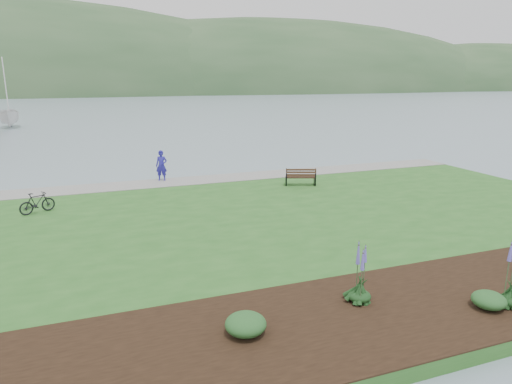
# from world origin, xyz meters

# --- Properties ---
(ground) EXTENTS (600.00, 600.00, 0.00)m
(ground) POSITION_xyz_m (0.00, 0.00, 0.00)
(ground) COLOR gray
(ground) RESTS_ON ground
(lawn) EXTENTS (34.00, 20.00, 0.40)m
(lawn) POSITION_xyz_m (0.00, -2.00, 0.20)
(lawn) COLOR #255A20
(lawn) RESTS_ON ground
(shoreline_path) EXTENTS (34.00, 2.20, 0.03)m
(shoreline_path) POSITION_xyz_m (0.00, 6.90, 0.42)
(shoreline_path) COLOR gray
(shoreline_path) RESTS_ON lawn
(garden_bed) EXTENTS (24.00, 4.40, 0.04)m
(garden_bed) POSITION_xyz_m (3.00, -9.80, 0.42)
(garden_bed) COLOR black
(garden_bed) RESTS_ON lawn
(far_hillside) EXTENTS (580.00, 80.00, 38.00)m
(far_hillside) POSITION_xyz_m (20.00, 170.00, 0.00)
(far_hillside) COLOR #2E502D
(far_hillside) RESTS_ON ground
(park_bench) EXTENTS (1.78, 1.21, 1.02)m
(park_bench) POSITION_xyz_m (4.84, 3.62, 0.91)
(park_bench) COLOR #311E13
(park_bench) RESTS_ON lawn
(person) EXTENTS (0.90, 0.77, 2.09)m
(person) POSITION_xyz_m (-2.18, 7.50, 1.45)
(person) COLOR #252094
(person) RESTS_ON lawn
(bicycle_b) EXTENTS (1.12, 1.59, 0.94)m
(bicycle_b) POSITION_xyz_m (-8.39, 2.90, 0.87)
(bicycle_b) COLOR black
(bicycle_b) RESTS_ON lawn
(sailboat) EXTENTS (11.31, 11.48, 27.67)m
(sailboat) POSITION_xyz_m (-15.09, 47.18, 0.00)
(sailboat) COLOR silver
(sailboat) RESTS_ON ground
(echium_4) EXTENTS (0.62, 0.62, 1.93)m
(echium_4) POSITION_xyz_m (0.37, -9.19, 1.16)
(echium_4) COLOR #123214
(echium_4) RESTS_ON garden_bed
(shrub_0) EXTENTS (0.97, 0.97, 0.49)m
(shrub_0) POSITION_xyz_m (-2.99, -9.64, 0.68)
(shrub_0) COLOR #1E4C21
(shrub_0) RESTS_ON garden_bed
(shrub_1) EXTENTS (0.86, 0.86, 0.43)m
(shrub_1) POSITION_xyz_m (3.31, -10.66, 0.66)
(shrub_1) COLOR #1E4C21
(shrub_1) RESTS_ON garden_bed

